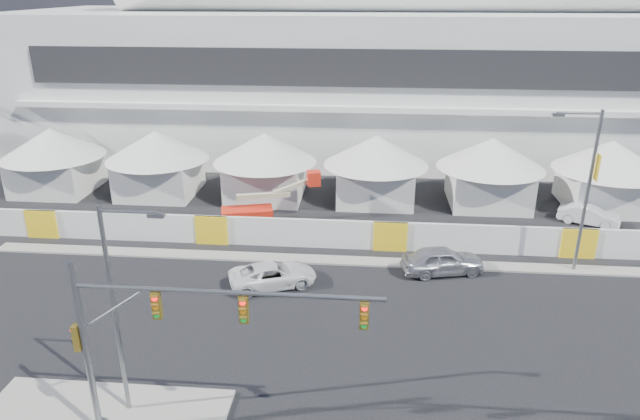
# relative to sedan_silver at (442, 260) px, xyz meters

# --- Properties ---
(ground) EXTENTS (160.00, 160.00, 0.00)m
(ground) POSITION_rel_sedan_silver_xyz_m (-9.09, -11.50, -0.85)
(ground) COLOR black
(ground) RESTS_ON ground
(far_curb) EXTENTS (80.00, 1.20, 0.12)m
(far_curb) POSITION_rel_sedan_silver_xyz_m (10.91, 1.00, -0.79)
(far_curb) COLOR gray
(far_curb) RESTS_ON ground
(stadium) EXTENTS (80.00, 24.80, 21.98)m
(stadium) POSITION_rel_sedan_silver_xyz_m (-0.38, 30.00, 8.60)
(stadium) COLOR silver
(stadium) RESTS_ON ground
(tent_row) EXTENTS (53.40, 8.40, 5.40)m
(tent_row) POSITION_rel_sedan_silver_xyz_m (-8.59, 12.50, 2.30)
(tent_row) COLOR silver
(tent_row) RESTS_ON ground
(hoarding_fence) EXTENTS (70.00, 0.25, 2.00)m
(hoarding_fence) POSITION_rel_sedan_silver_xyz_m (-3.09, 3.00, 0.15)
(hoarding_fence) COLOR silver
(hoarding_fence) RESTS_ON ground
(sedan_silver) EXTENTS (3.07, 5.29, 1.69)m
(sedan_silver) POSITION_rel_sedan_silver_xyz_m (0.00, 0.00, 0.00)
(sedan_silver) COLOR #B4B4B9
(sedan_silver) RESTS_ON ground
(pickup_curb) EXTENTS (4.10, 5.58, 1.41)m
(pickup_curb) POSITION_rel_sedan_silver_xyz_m (-10.02, -2.48, -0.14)
(pickup_curb) COLOR white
(pickup_curb) RESTS_ON ground
(lot_car_a) EXTENTS (3.14, 4.48, 1.40)m
(lot_car_a) POSITION_rel_sedan_silver_xyz_m (11.59, 8.73, -0.14)
(lot_car_a) COLOR silver
(lot_car_a) RESTS_ON ground
(traffic_mast) EXTENTS (11.22, 0.72, 7.43)m
(traffic_mast) POSITION_rel_sedan_silver_xyz_m (-12.40, -14.90, 3.50)
(traffic_mast) COLOR gray
(traffic_mast) RESTS_ON median_island
(streetlight_median) EXTENTS (2.48, 0.25, 8.96)m
(streetlight_median) POSITION_rel_sedan_silver_xyz_m (-13.99, -13.46, 4.45)
(streetlight_median) COLOR gray
(streetlight_median) RESTS_ON median_island
(streetlight_curb) EXTENTS (2.96, 0.67, 10.01)m
(streetlight_curb) POSITION_rel_sedan_silver_xyz_m (7.92, 1.00, 4.96)
(streetlight_curb) COLOR slate
(streetlight_curb) RESTS_ON ground
(boom_lift) EXTENTS (7.56, 2.54, 3.73)m
(boom_lift) POSITION_rel_sedan_silver_xyz_m (-12.77, 6.71, 0.16)
(boom_lift) COLOR red
(boom_lift) RESTS_ON ground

